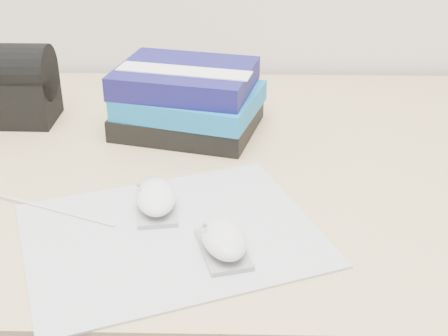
{
  "coord_description": "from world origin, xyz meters",
  "views": [
    {
      "loc": [
        -0.04,
        0.69,
        1.18
      ],
      "look_at": [
        -0.05,
        1.47,
        0.77
      ],
      "focal_mm": 50.0,
      "sensor_mm": 36.0,
      "label": 1
    }
  ],
  "objects_px": {
    "desk": "(255,255)",
    "mouse_front": "(223,240)",
    "pouch": "(11,84)",
    "mouse_rear": "(156,198)",
    "book_stack": "(188,99)"
  },
  "relations": [
    {
      "from": "mouse_front",
      "to": "desk",
      "type": "bearing_deg",
      "value": 80.71
    },
    {
      "from": "mouse_front",
      "to": "mouse_rear",
      "type": "bearing_deg",
      "value": 134.17
    },
    {
      "from": "mouse_front",
      "to": "book_stack",
      "type": "relative_size",
      "value": 0.39
    },
    {
      "from": "desk",
      "to": "pouch",
      "type": "distance_m",
      "value": 0.54
    },
    {
      "from": "desk",
      "to": "pouch",
      "type": "xyz_separation_m",
      "value": [
        -0.44,
        0.08,
        0.3
      ]
    },
    {
      "from": "desk",
      "to": "book_stack",
      "type": "relative_size",
      "value": 5.89
    },
    {
      "from": "mouse_front",
      "to": "pouch",
      "type": "distance_m",
      "value": 0.56
    },
    {
      "from": "desk",
      "to": "mouse_front",
      "type": "distance_m",
      "value": 0.41
    },
    {
      "from": "book_stack",
      "to": "pouch",
      "type": "relative_size",
      "value": 1.84
    },
    {
      "from": "desk",
      "to": "book_stack",
      "type": "distance_m",
      "value": 0.32
    },
    {
      "from": "desk",
      "to": "book_stack",
      "type": "height_order",
      "value": "book_stack"
    },
    {
      "from": "book_stack",
      "to": "pouch",
      "type": "xyz_separation_m",
      "value": [
        -0.31,
        0.03,
        0.01
      ]
    },
    {
      "from": "mouse_front",
      "to": "pouch",
      "type": "height_order",
      "value": "pouch"
    },
    {
      "from": "pouch",
      "to": "book_stack",
      "type": "bearing_deg",
      "value": -5.83
    },
    {
      "from": "pouch",
      "to": "desk",
      "type": "bearing_deg",
      "value": -10.47
    }
  ]
}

